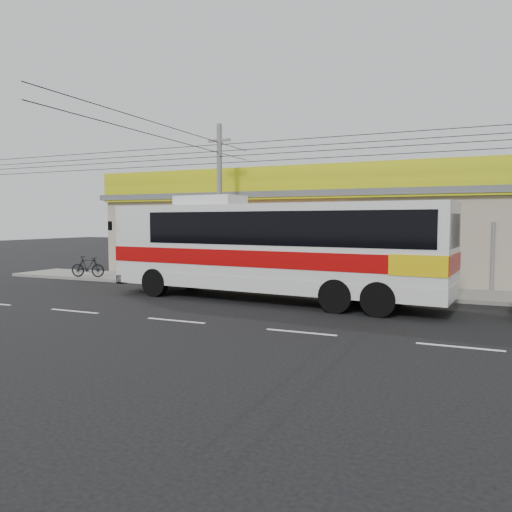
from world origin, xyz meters
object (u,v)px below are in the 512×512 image
Objects in this scene: coach_bus at (275,244)px; utility_pole at (219,153)px; motorbike_red at (152,266)px; motorbike_dark at (88,267)px.

utility_pole is at bearing 146.71° from coach_bus.
coach_bus is at bearing -134.10° from motorbike_red.
motorbike_red is at bearing -77.07° from motorbike_dark.
coach_bus is 0.39× the size of utility_pole.
coach_bus is 11.71m from motorbike_dark.
coach_bus is at bearing -38.53° from utility_pole.
motorbike_red is at bearing 159.89° from coach_bus.
utility_pole is at bearing -118.86° from motorbike_red.
coach_bus reaches higher than motorbike_red.
motorbike_red is 1.16× the size of motorbike_dark.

